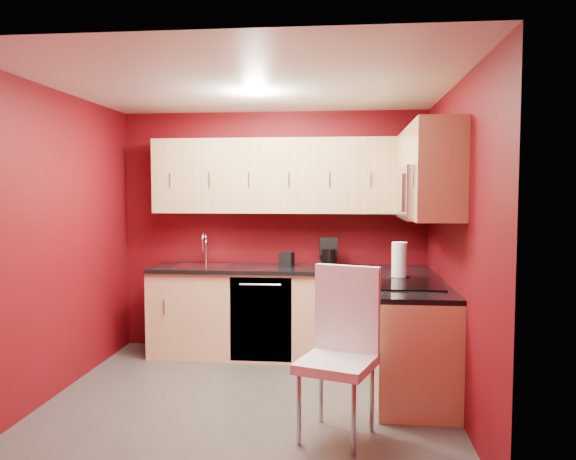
% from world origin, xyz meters
% --- Properties ---
extents(floor, '(3.20, 3.20, 0.00)m').
position_xyz_m(floor, '(0.00, 0.00, 0.00)').
color(floor, '#474542').
rests_on(floor, ground).
extents(ceiling, '(3.20, 3.20, 0.00)m').
position_xyz_m(ceiling, '(0.00, 0.00, 2.50)').
color(ceiling, white).
rests_on(ceiling, wall_back).
extents(wall_back, '(3.20, 0.00, 3.20)m').
position_xyz_m(wall_back, '(0.00, 1.50, 1.25)').
color(wall_back, '#5E0810').
rests_on(wall_back, floor).
extents(wall_front, '(3.20, 0.00, 3.20)m').
position_xyz_m(wall_front, '(0.00, -1.50, 1.25)').
color(wall_front, '#5E0810').
rests_on(wall_front, floor).
extents(wall_left, '(0.00, 3.00, 3.00)m').
position_xyz_m(wall_left, '(-1.60, 0.00, 1.25)').
color(wall_left, '#5E0810').
rests_on(wall_left, floor).
extents(wall_right, '(0.00, 3.00, 3.00)m').
position_xyz_m(wall_right, '(1.60, 0.00, 1.25)').
color(wall_right, '#5E0810').
rests_on(wall_right, floor).
extents(base_cabinets_back, '(2.80, 0.60, 0.87)m').
position_xyz_m(base_cabinets_back, '(0.20, 1.20, 0.43)').
color(base_cabinets_back, '#E8B584').
rests_on(base_cabinets_back, floor).
extents(base_cabinets_right, '(0.60, 1.30, 0.87)m').
position_xyz_m(base_cabinets_right, '(1.30, 0.25, 0.43)').
color(base_cabinets_right, '#E8B584').
rests_on(base_cabinets_right, floor).
extents(countertop_back, '(2.80, 0.63, 0.04)m').
position_xyz_m(countertop_back, '(0.20, 1.19, 0.89)').
color(countertop_back, black).
rests_on(countertop_back, base_cabinets_back).
extents(countertop_right, '(0.63, 1.27, 0.04)m').
position_xyz_m(countertop_right, '(1.29, 0.23, 0.89)').
color(countertop_right, black).
rests_on(countertop_right, base_cabinets_right).
extents(upper_cabinets_back, '(2.80, 0.35, 0.75)m').
position_xyz_m(upper_cabinets_back, '(0.20, 1.32, 1.83)').
color(upper_cabinets_back, tan).
rests_on(upper_cabinets_back, wall_back).
extents(upper_cabinets_right, '(0.35, 1.55, 0.75)m').
position_xyz_m(upper_cabinets_right, '(1.42, 0.44, 1.89)').
color(upper_cabinets_right, tan).
rests_on(upper_cabinets_right, wall_right).
extents(microwave, '(0.42, 0.76, 0.42)m').
position_xyz_m(microwave, '(1.39, 0.20, 1.66)').
color(microwave, silver).
rests_on(microwave, upper_cabinets_right).
extents(cooktop, '(0.50, 0.55, 0.01)m').
position_xyz_m(cooktop, '(1.28, 0.20, 0.92)').
color(cooktop, black).
rests_on(cooktop, countertop_right).
extents(sink, '(0.52, 0.42, 0.35)m').
position_xyz_m(sink, '(-0.70, 1.20, 0.94)').
color(sink, silver).
rests_on(sink, countertop_back).
extents(dishwasher_front, '(0.60, 0.02, 0.82)m').
position_xyz_m(dishwasher_front, '(-0.05, 0.91, 0.43)').
color(dishwasher_front, black).
rests_on(dishwasher_front, base_cabinets_back).
extents(downlight, '(0.20, 0.20, 0.01)m').
position_xyz_m(downlight, '(0.00, 0.30, 2.48)').
color(downlight, white).
rests_on(downlight, ceiling).
extents(coffee_maker, '(0.20, 0.26, 0.30)m').
position_xyz_m(coffee_maker, '(0.60, 1.21, 1.06)').
color(coffee_maker, black).
rests_on(coffee_maker, countertop_back).
extents(napkin_holder, '(0.16, 0.16, 0.14)m').
position_xyz_m(napkin_holder, '(0.16, 1.28, 0.98)').
color(napkin_holder, black).
rests_on(napkin_holder, countertop_back).
extents(paper_towel, '(0.23, 0.23, 0.32)m').
position_xyz_m(paper_towel, '(1.23, 0.59, 1.07)').
color(paper_towel, white).
rests_on(paper_towel, countertop_right).
extents(dining_chair, '(0.60, 0.61, 1.15)m').
position_xyz_m(dining_chair, '(0.70, -0.65, 0.58)').
color(dining_chair, white).
rests_on(dining_chair, floor).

